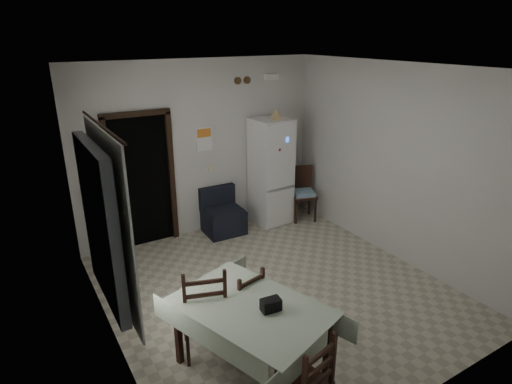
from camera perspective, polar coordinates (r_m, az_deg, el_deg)
The scene contains 25 objects.
ground at distance 5.96m, azimuth 2.56°, elevation -12.81°, with size 4.50×4.50×0.00m, color #B2A992.
ceiling at distance 4.99m, azimuth 3.10°, elevation 16.23°, with size 4.20×4.50×0.02m, color white, non-canonical shape.
wall_back at distance 7.19m, azimuth -7.29°, elevation 5.70°, with size 4.20×0.02×2.90m, color silver, non-canonical shape.
wall_front at distance 3.83m, azimuth 22.21°, elevation -9.62°, with size 4.20×0.02×2.90m, color silver, non-canonical shape.
wall_left at distance 4.55m, azimuth -19.77°, elevation -4.36°, with size 0.02×4.50×2.90m, color silver, non-canonical shape.
wall_right at distance 6.65m, azimuth 18.03°, elevation 3.62°, with size 0.02×4.50×2.90m, color silver, non-canonical shape.
doorway at distance 7.15m, azimuth -15.51°, elevation 1.75°, with size 1.06×0.52×2.22m.
window_recess at distance 4.33m, azimuth -19.99°, elevation -4.26°, with size 0.10×1.20×1.60m, color silver.
curtain at distance 4.34m, azimuth -18.58°, elevation -3.98°, with size 0.02×1.45×1.85m, color silver.
curtain_rod at distance 4.06m, azimuth -19.96°, elevation 8.34°, with size 0.02×0.02×1.60m, color black.
calendar at distance 7.16m, azimuth -6.95°, elevation 7.05°, with size 0.28×0.02×0.40m, color white.
calendar_image at distance 7.13m, azimuth -6.96°, elevation 7.82°, with size 0.24×0.01×0.14m, color orange.
light_switch at distance 7.33m, azimuth -6.06°, elevation 3.20°, with size 0.08×0.02×0.12m, color beige.
vent_left at distance 7.29m, azimuth -2.45°, elevation 14.61°, with size 0.12×0.12×0.03m, color brown.
vent_right at distance 7.38m, azimuth -1.19°, elevation 14.69°, with size 0.12×0.12×0.03m, color brown.
emergency_light at distance 7.60m, azimuth 2.09°, elevation 15.08°, with size 0.25×0.07×0.09m, color white.
fridge at distance 7.60m, azimuth 1.99°, elevation 2.72°, with size 0.61×0.61×1.89m, color white, non-canonical shape.
tan_cone at distance 7.31m, azimuth 2.71°, elevation 10.38°, with size 0.22×0.22×0.18m, color tan.
navy_seat at distance 7.34m, azimuth -4.37°, elevation -2.62°, with size 0.64×0.62×0.78m, color black, non-canonical shape.
corner_chair at distance 7.87m, azimuth 6.34°, elevation -0.30°, with size 0.42×0.42×0.98m, color black, non-canonical shape.
dining_table at distance 4.53m, azimuth -0.68°, elevation -19.02°, with size 0.99×1.51×0.78m, color #B5C6AA, non-canonical shape.
black_bag at distance 4.20m, azimuth 1.99°, elevation -14.79°, with size 0.19×0.11×0.12m, color black.
dining_chair_far_left at distance 4.70m, azimuth -6.96°, elevation -15.05°, with size 0.47×0.47×1.09m, color black, non-canonical shape.
dining_chair_far_right at distance 4.90m, azimuth -1.99°, elevation -14.62°, with size 0.39×0.39×0.91m, color black, non-canonical shape.
dining_chair_near_head at distance 3.97m, azimuth 5.92°, elevation -23.86°, with size 0.43×0.43×1.01m, color black, non-canonical shape.
Camera 1 is at (-2.80, -4.11, 3.28)m, focal length 30.00 mm.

